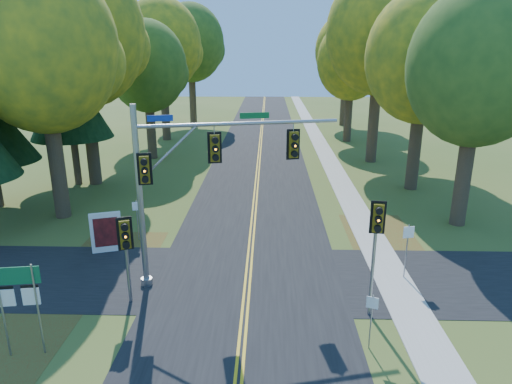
{
  "coord_description": "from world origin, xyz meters",
  "views": [
    {
      "loc": [
        0.83,
        -15.59,
        9.43
      ],
      "look_at": [
        0.29,
        4.22,
        3.2
      ],
      "focal_mm": 32.0,
      "sensor_mm": 36.0,
      "label": 1
    }
  ],
  "objects_px": {
    "traffic_mast": "(191,171)",
    "info_kiosk": "(106,233)",
    "east_signal_pole": "(377,231)",
    "route_sign_cluster": "(18,292)"
  },
  "relations": [
    {
      "from": "traffic_mast",
      "to": "info_kiosk",
      "type": "bearing_deg",
      "value": 136.03
    },
    {
      "from": "info_kiosk",
      "to": "traffic_mast",
      "type": "bearing_deg",
      "value": -48.81
    },
    {
      "from": "east_signal_pole",
      "to": "info_kiosk",
      "type": "distance_m",
      "value": 12.95
    },
    {
      "from": "traffic_mast",
      "to": "info_kiosk",
      "type": "relative_size",
      "value": 4.03
    },
    {
      "from": "east_signal_pole",
      "to": "route_sign_cluster",
      "type": "bearing_deg",
      "value": -161.25
    },
    {
      "from": "traffic_mast",
      "to": "east_signal_pole",
      "type": "bearing_deg",
      "value": -34.23
    },
    {
      "from": "east_signal_pole",
      "to": "route_sign_cluster",
      "type": "distance_m",
      "value": 11.81
    },
    {
      "from": "east_signal_pole",
      "to": "route_sign_cluster",
      "type": "height_order",
      "value": "east_signal_pole"
    },
    {
      "from": "east_signal_pole",
      "to": "route_sign_cluster",
      "type": "relative_size",
      "value": 1.43
    },
    {
      "from": "traffic_mast",
      "to": "route_sign_cluster",
      "type": "bearing_deg",
      "value": -146.57
    }
  ]
}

